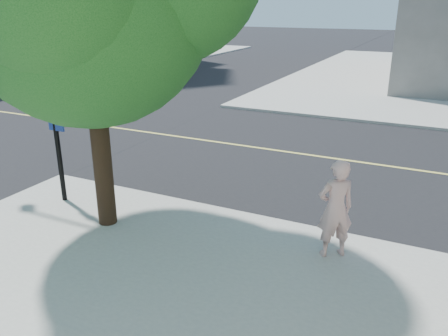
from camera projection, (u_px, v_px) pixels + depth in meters
The scene contains 4 objects.
ground at pixel (93, 185), 11.05m from camera, with size 140.00×140.00×0.00m, color black.
road_ew at pixel (187, 138), 14.85m from camera, with size 140.00×9.00×0.01m, color black.
sidewalk_nw at pixel (52, 53), 38.62m from camera, with size 26.00×25.00×0.12m, color #A7A8A0.
man_on_phone at pixel (335, 209), 7.51m from camera, with size 0.62×0.41×1.71m, color beige.
Camera 1 is at (7.31, -7.83, 4.17)m, focal length 36.73 mm.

